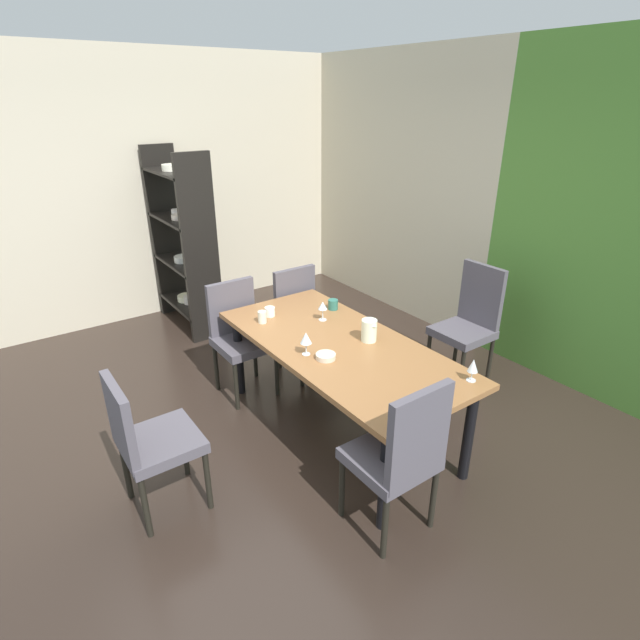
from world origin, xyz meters
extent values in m
cube|color=#2C221C|center=(0.00, 0.00, -0.01)|extent=(5.59, 5.32, 0.02)
cube|color=beige|center=(-1.37, 2.61, 1.41)|extent=(2.84, 0.10, 2.82)
cube|color=beige|center=(-2.75, 0.00, 1.41)|extent=(0.10, 5.32, 2.82)
cube|color=#926037|center=(0.36, 0.53, 0.72)|extent=(2.02, 0.93, 0.04)
cylinder|color=black|center=(-0.54, 0.89, 0.35)|extent=(0.07, 0.07, 0.70)
cylinder|color=black|center=(1.27, 0.89, 0.35)|extent=(0.07, 0.07, 0.70)
cylinder|color=black|center=(-0.54, 0.16, 0.35)|extent=(0.07, 0.07, 0.70)
cylinder|color=black|center=(1.27, 0.16, 0.35)|extent=(0.07, 0.07, 0.70)
cube|color=#504B54|center=(0.35, -0.80, 0.47)|extent=(0.44, 0.44, 0.07)
cube|color=#504B54|center=(0.35, -1.00, 0.70)|extent=(0.42, 0.05, 0.47)
cylinder|color=black|center=(0.16, -0.61, 0.22)|extent=(0.04, 0.04, 0.43)
cylinder|color=black|center=(0.54, -0.61, 0.22)|extent=(0.04, 0.04, 0.43)
cylinder|color=black|center=(0.16, -0.99, 0.22)|extent=(0.04, 0.04, 0.43)
cylinder|color=black|center=(0.54, -0.99, 0.22)|extent=(0.04, 0.04, 0.43)
cube|color=#504B54|center=(1.25, 0.21, 0.47)|extent=(0.44, 0.44, 0.07)
cube|color=#504B54|center=(1.45, 0.21, 0.74)|extent=(0.05, 0.42, 0.55)
cylinder|color=black|center=(1.06, 0.02, 0.22)|extent=(0.04, 0.04, 0.43)
cylinder|color=black|center=(1.06, 0.40, 0.22)|extent=(0.04, 0.04, 0.43)
cylinder|color=black|center=(1.44, 0.02, 0.22)|extent=(0.04, 0.04, 0.43)
cylinder|color=black|center=(1.44, 0.40, 0.22)|extent=(0.04, 0.04, 0.43)
cube|color=#504B54|center=(-0.52, 0.85, 0.47)|extent=(0.44, 0.44, 0.07)
cube|color=#504B54|center=(-0.72, 0.85, 0.71)|extent=(0.05, 0.42, 0.48)
cylinder|color=black|center=(-0.33, 1.04, 0.22)|extent=(0.04, 0.04, 0.43)
cylinder|color=black|center=(-0.33, 0.66, 0.22)|extent=(0.04, 0.04, 0.43)
cylinder|color=black|center=(-0.71, 1.04, 0.22)|extent=(0.04, 0.04, 0.43)
cylinder|color=black|center=(-0.71, 0.66, 0.22)|extent=(0.04, 0.04, 0.43)
cube|color=#504B54|center=(0.40, 1.86, 0.47)|extent=(0.44, 0.44, 0.07)
cube|color=#504B54|center=(0.40, 2.06, 0.76)|extent=(0.42, 0.05, 0.58)
cylinder|color=black|center=(0.59, 1.67, 0.22)|extent=(0.04, 0.04, 0.43)
cylinder|color=black|center=(0.21, 1.67, 0.22)|extent=(0.04, 0.04, 0.43)
cylinder|color=black|center=(0.59, 2.05, 0.22)|extent=(0.04, 0.04, 0.43)
cylinder|color=black|center=(0.21, 2.05, 0.22)|extent=(0.04, 0.04, 0.43)
cube|color=#504B54|center=(-0.52, 0.21, 0.47)|extent=(0.44, 0.44, 0.07)
cube|color=#504B54|center=(-0.72, 0.21, 0.71)|extent=(0.05, 0.42, 0.49)
cylinder|color=black|center=(-0.33, 0.40, 0.22)|extent=(0.04, 0.04, 0.43)
cylinder|color=black|center=(-0.33, 0.02, 0.22)|extent=(0.04, 0.04, 0.43)
cylinder|color=black|center=(-0.71, 0.40, 0.22)|extent=(0.04, 0.04, 0.43)
cylinder|color=black|center=(-0.71, 0.02, 0.22)|extent=(0.04, 0.04, 0.43)
cube|color=black|center=(-2.62, 0.37, 0.95)|extent=(0.05, 0.36, 1.89)
cube|color=black|center=(-1.68, 0.37, 0.95)|extent=(0.05, 0.36, 1.89)
cube|color=black|center=(-2.15, 0.37, 0.24)|extent=(0.97, 0.36, 0.02)
cylinder|color=#EFEEC8|center=(-2.24, 0.37, 0.28)|extent=(0.20, 0.20, 0.06)
cylinder|color=silver|center=(-2.14, 0.37, 0.29)|extent=(0.13, 0.13, 0.09)
cube|color=black|center=(-2.15, 0.37, 0.71)|extent=(0.97, 0.36, 0.02)
cylinder|color=white|center=(-2.18, 0.37, 0.75)|extent=(0.20, 0.20, 0.06)
cube|color=black|center=(-2.15, 0.37, 1.18)|extent=(0.97, 0.36, 0.02)
cylinder|color=white|center=(-2.11, 0.37, 1.22)|extent=(0.20, 0.20, 0.05)
cylinder|color=white|center=(-2.25, 0.37, 1.23)|extent=(0.10, 0.10, 0.08)
cube|color=black|center=(-2.15, 0.37, 1.65)|extent=(0.97, 0.36, 0.02)
cylinder|color=white|center=(-2.21, 0.37, 1.70)|extent=(0.21, 0.21, 0.06)
cylinder|color=silver|center=(1.24, 0.89, 0.74)|extent=(0.06, 0.06, 0.00)
cylinder|color=silver|center=(1.24, 0.89, 0.78)|extent=(0.01, 0.01, 0.06)
cone|color=silver|center=(1.24, 0.89, 0.85)|extent=(0.07, 0.07, 0.08)
cylinder|color=silver|center=(0.36, 0.24, 0.74)|extent=(0.06, 0.06, 0.00)
cylinder|color=silver|center=(0.36, 0.24, 0.79)|extent=(0.01, 0.01, 0.08)
cone|color=silver|center=(0.36, 0.24, 0.87)|extent=(0.08, 0.08, 0.08)
cylinder|color=silver|center=(-0.04, 0.67, 0.74)|extent=(0.06, 0.06, 0.00)
cylinder|color=silver|center=(-0.04, 0.67, 0.79)|extent=(0.01, 0.01, 0.09)
cone|color=silver|center=(-0.04, 0.67, 0.87)|extent=(0.07, 0.07, 0.06)
cylinder|color=beige|center=(0.48, 0.32, 0.76)|extent=(0.14, 0.14, 0.04)
cylinder|color=silver|center=(-0.27, 0.26, 0.79)|extent=(0.07, 0.07, 0.09)
cylinder|color=white|center=(-0.35, 0.37, 0.78)|extent=(0.08, 0.08, 0.07)
cylinder|color=#2C6B5E|center=(-0.16, 0.86, 0.78)|extent=(0.08, 0.08, 0.08)
cylinder|color=white|center=(0.45, 0.73, 0.82)|extent=(0.11, 0.11, 0.16)
cone|color=white|center=(0.50, 0.73, 0.89)|extent=(0.04, 0.04, 0.03)
camera|label=1|loc=(2.86, -1.42, 2.36)|focal=28.00mm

